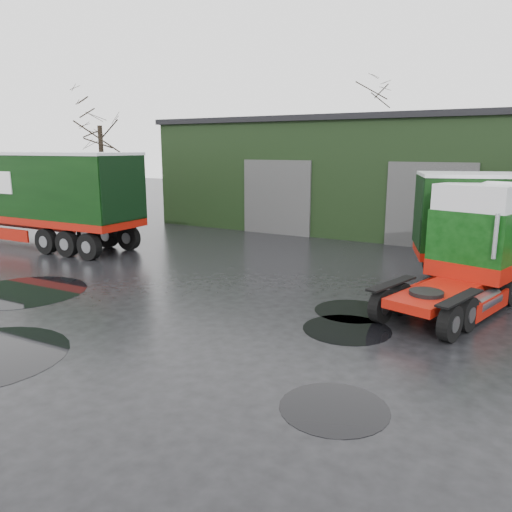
{
  "coord_description": "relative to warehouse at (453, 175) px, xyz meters",
  "views": [
    {
      "loc": [
        6.54,
        -10.06,
        4.64
      ],
      "look_at": [
        -0.22,
        1.66,
        1.7
      ],
      "focal_mm": 35.0,
      "sensor_mm": 36.0,
      "label": 1
    }
  ],
  "objects": [
    {
      "name": "puddle_3",
      "position": [
        1.64,
        -22.18,
        -3.15
      ],
      "size": [
        2.01,
        2.01,
        0.01
      ],
      "primitive_type": "cylinder",
      "color": "black",
      "rests_on": "ground"
    },
    {
      "name": "hero_tractor",
      "position": [
        2.5,
        -15.5,
        -1.33
      ],
      "size": [
        3.93,
        6.31,
        3.64
      ],
      "primitive_type": null,
      "rotation": [
        0.0,
        0.0,
        -0.26
      ],
      "color": "#0B380D",
      "rests_on": "ground"
    },
    {
      "name": "puddle_4",
      "position": [
        0.45,
        -18.21,
        -3.15
      ],
      "size": [
        2.3,
        2.3,
        0.01
      ],
      "primitive_type": "cylinder",
      "color": "black",
      "rests_on": "ground"
    },
    {
      "name": "puddle_2",
      "position": [
        -9.98,
        -20.18,
        -3.15
      ],
      "size": [
        3.96,
        3.96,
        0.01
      ],
      "primitive_type": "cylinder",
      "color": "black",
      "rests_on": "ground"
    },
    {
      "name": "trailer_left",
      "position": [
        -18.0,
        -14.7,
        -0.91
      ],
      "size": [
        14.54,
        3.38,
        4.49
      ],
      "primitive_type": null,
      "rotation": [
        0.0,
        0.0,
        1.6
      ],
      "color": "silver",
      "rests_on": "ground"
    },
    {
      "name": "puddle_1",
      "position": [
        0.08,
        -16.69,
        -3.15
      ],
      "size": [
        2.2,
        2.2,
        0.01
      ],
      "primitive_type": "cylinder",
      "color": "black",
      "rests_on": "ground"
    },
    {
      "name": "tree_left",
      "position": [
        -19.0,
        -8.0,
        1.09
      ],
      "size": [
        4.4,
        4.4,
        8.5
      ],
      "primitive_type": null,
      "color": "black",
      "rests_on": "ground"
    },
    {
      "name": "ground",
      "position": [
        -2.0,
        -20.0,
        -3.16
      ],
      "size": [
        100.0,
        100.0,
        0.0
      ],
      "primitive_type": "plane",
      "color": "black"
    },
    {
      "name": "warehouse",
      "position": [
        0.0,
        0.0,
        0.0
      ],
      "size": [
        32.4,
        12.4,
        6.3
      ],
      "color": "black",
      "rests_on": "ground"
    },
    {
      "name": "tree_back_a",
      "position": [
        -8.0,
        10.0,
        1.59
      ],
      "size": [
        4.4,
        4.4,
        9.5
      ],
      "primitive_type": null,
      "color": "black",
      "rests_on": "ground"
    }
  ]
}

